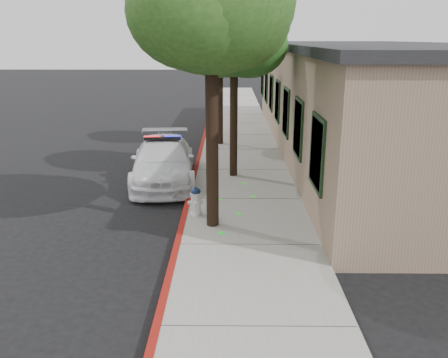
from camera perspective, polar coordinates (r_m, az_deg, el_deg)
ground at (r=10.36m, az=-6.05°, el=-8.62°), size 120.00×120.00×0.00m
sidewalk at (r=13.04m, az=2.42°, el=-2.71°), size 3.20×60.00×0.15m
red_curb at (r=13.08m, az=-4.34°, el=-2.66°), size 0.14×60.00×0.16m
clapboard_building at (r=19.24m, az=17.48°, el=9.19°), size 7.30×20.89×4.24m
police_car at (r=14.99m, az=-7.40°, el=2.22°), size 2.38×4.89×1.49m
fire_hydrant at (r=11.79m, az=-3.46°, el=-2.65°), size 0.41×0.36×0.72m
street_tree_near at (r=10.41m, az=-1.50°, el=20.05°), size 3.57×3.69×6.53m
street_tree_mid at (r=14.63m, az=1.33°, el=16.68°), size 3.21×2.95×5.63m
street_tree_far at (r=19.33m, az=-0.39°, el=15.15°), size 2.77×2.61×4.94m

